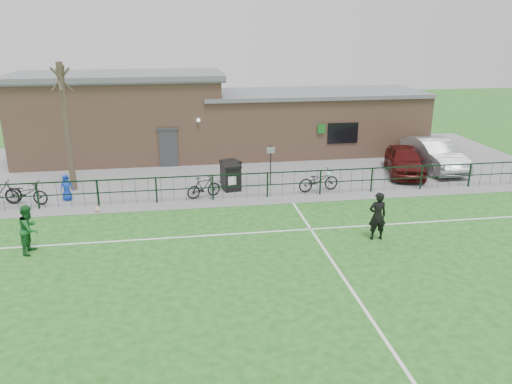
{
  "coord_description": "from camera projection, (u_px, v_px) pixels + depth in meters",
  "views": [
    {
      "loc": [
        -2.88,
        -13.37,
        7.53
      ],
      "look_at": [
        0.0,
        5.0,
        1.3
      ],
      "focal_mm": 35.0,
      "sensor_mm": 36.0,
      "label": 1
    }
  ],
  "objects": [
    {
      "name": "ball_ground",
      "position": [
        97.0,
        209.0,
        21.14
      ],
      "size": [
        0.23,
        0.23,
        0.23
      ],
      "primitive_type": "sphere",
      "color": "white",
      "rests_on": "ground"
    },
    {
      "name": "pitch_line_mid",
      "position": [
        260.0,
        232.0,
        19.09
      ],
      "size": [
        28.0,
        0.1,
        0.01
      ],
      "primitive_type": "cube",
      "color": "white",
      "rests_on": "ground"
    },
    {
      "name": "bicycle_d",
      "position": [
        204.0,
        187.0,
        22.76
      ],
      "size": [
        1.69,
        0.99,
        0.98
      ],
      "primitive_type": "imported",
      "rotation": [
        0.0,
        0.0,
        1.92
      ],
      "color": "black",
      "rests_on": "paving_strip"
    },
    {
      "name": "spectator_child",
      "position": [
        66.0,
        188.0,
        22.35
      ],
      "size": [
        0.69,
        0.59,
        1.2
      ],
      "primitive_type": "imported",
      "rotation": [
        0.0,
        0.0,
        0.44
      ],
      "color": "#143ABC",
      "rests_on": "paving_strip"
    },
    {
      "name": "clubhouse",
      "position": [
        212.0,
        118.0,
        29.96
      ],
      "size": [
        24.25,
        5.4,
        4.96
      ],
      "color": "#A1755A",
      "rests_on": "ground"
    },
    {
      "name": "sign_post",
      "position": [
        271.0,
        165.0,
        24.44
      ],
      "size": [
        0.07,
        0.07,
        2.0
      ],
      "primitive_type": "cylinder",
      "rotation": [
        0.0,
        0.0,
        -0.25
      ],
      "color": "black",
      "rests_on": "paving_strip"
    },
    {
      "name": "bicycle_c",
      "position": [
        26.0,
        193.0,
        21.87
      ],
      "size": [
        2.07,
        1.13,
        1.03
      ],
      "primitive_type": "imported",
      "rotation": [
        0.0,
        0.0,
        1.33
      ],
      "color": "black",
      "rests_on": "paving_strip"
    },
    {
      "name": "wheelie_bin_right",
      "position": [
        231.0,
        178.0,
        23.81
      ],
      "size": [
        0.91,
        1.0,
        1.17
      ],
      "primitive_type": "cube",
      "rotation": [
        0.0,
        0.0,
        0.18
      ],
      "color": "black",
      "rests_on": "paving_strip"
    },
    {
      "name": "wheelie_bin_left",
      "position": [
        231.0,
        173.0,
        24.63
      ],
      "size": [
        1.02,
        1.07,
        1.12
      ],
      "primitive_type": "cube",
      "rotation": [
        0.0,
        0.0,
        0.42
      ],
      "color": "black",
      "rests_on": "paving_strip"
    },
    {
      "name": "paving_strip",
      "position": [
        233.0,
        166.0,
        27.99
      ],
      "size": [
        34.0,
        13.0,
        0.02
      ],
      "primitive_type": "cube",
      "color": "slate",
      "rests_on": "ground"
    },
    {
      "name": "bicycle_e",
      "position": [
        318.0,
        180.0,
        23.64
      ],
      "size": [
        2.09,
        1.01,
        1.05
      ],
      "primitive_type": "imported",
      "rotation": [
        0.0,
        0.0,
        1.73
      ],
      "color": "black",
      "rests_on": "paving_strip"
    },
    {
      "name": "ground",
      "position": [
        281.0,
        283.0,
        15.34
      ],
      "size": [
        90.0,
        90.0,
        0.0
      ],
      "primitive_type": "plane",
      "color": "#1D591A",
      "rests_on": "ground"
    },
    {
      "name": "car_silver",
      "position": [
        434.0,
        154.0,
        27.22
      ],
      "size": [
        1.81,
        5.05,
        1.66
      ],
      "primitive_type": "imported",
      "rotation": [
        0.0,
        0.0,
        0.01
      ],
      "color": "#9FA2A6",
      "rests_on": "paving_strip"
    },
    {
      "name": "perimeter_fence",
      "position": [
        246.0,
        186.0,
        22.65
      ],
      "size": [
        28.0,
        0.1,
        1.2
      ],
      "primitive_type": "cube",
      "color": "black",
      "rests_on": "ground"
    },
    {
      "name": "outfield_player",
      "position": [
        29.0,
        229.0,
        17.2
      ],
      "size": [
        0.77,
        0.92,
        1.72
      ],
      "primitive_type": "imported",
      "rotation": [
        0.0,
        0.0,
        1.42
      ],
      "color": "#1B6129",
      "rests_on": "ground"
    },
    {
      "name": "goalkeeper_kick",
      "position": [
        376.0,
        215.0,
        18.27
      ],
      "size": [
        1.33,
        3.61,
        1.82
      ],
      "color": "black",
      "rests_on": "ground"
    },
    {
      "name": "bare_tree",
      "position": [
        67.0,
        128.0,
        23.05
      ],
      "size": [
        0.3,
        0.3,
        6.0
      ],
      "primitive_type": "cylinder",
      "color": "#433529",
      "rests_on": "ground"
    },
    {
      "name": "pitch_line_touch",
      "position": [
        246.0,
        200.0,
        22.65
      ],
      "size": [
        28.0,
        0.1,
        0.01
      ],
      "primitive_type": "cube",
      "color": "white",
      "rests_on": "ground"
    },
    {
      "name": "pitch_line_perp",
      "position": [
        344.0,
        278.0,
        15.64
      ],
      "size": [
        0.1,
        16.0,
        0.01
      ],
      "primitive_type": "cube",
      "color": "white",
      "rests_on": "ground"
    },
    {
      "name": "car_maroon",
      "position": [
        405.0,
        160.0,
        26.27
      ],
      "size": [
        2.92,
        4.7,
        1.49
      ],
      "primitive_type": "imported",
      "rotation": [
        0.0,
        0.0,
        -0.28
      ],
      "color": "#430C0B",
      "rests_on": "paving_strip"
    }
  ]
}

